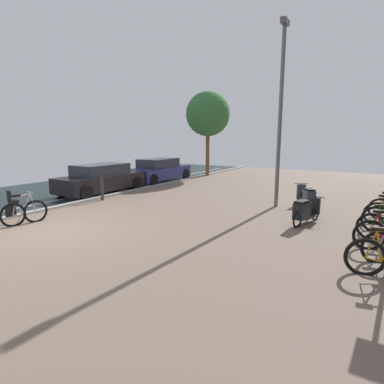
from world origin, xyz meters
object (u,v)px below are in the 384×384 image
bicycle_foreground (22,211)px  scooter_mid (307,197)px  parked_car_near (101,179)px  scooter_near (305,211)px  bollard_far (102,189)px  lamp_post (281,108)px  street_tree (208,114)px  parked_car_far (159,170)px

bicycle_foreground → scooter_mid: 9.37m
scooter_mid → parked_car_near: bearing=-169.7°
scooter_near → bollard_far: size_ratio=1.75×
bicycle_foreground → parked_car_near: parked_car_near is taller
lamp_post → bollard_far: 7.54m
scooter_mid → bollard_far: size_ratio=1.62×
lamp_post → bollard_far: size_ratio=6.88×
parked_car_near → bicycle_foreground: bearing=-67.7°
bicycle_foreground → scooter_mid: size_ratio=0.87×
parked_car_near → street_tree: bearing=82.1°
street_tree → bollard_far: bearing=-88.7°
lamp_post → street_tree: (-6.60, 6.85, 0.45)m
lamp_post → street_tree: size_ratio=1.18×
bollard_far → street_tree: bearing=91.3°
parked_car_near → lamp_post: bearing=10.0°
scooter_mid → parked_car_near: (-8.78, -1.60, 0.23)m
scooter_near → bollard_far: bearing=-175.4°
bollard_far → lamp_post: bearing=21.8°
bicycle_foreground → parked_car_near: 5.26m
scooter_near → scooter_mid: (-0.36, 2.17, 0.01)m
parked_car_near → lamp_post: (7.75, 1.36, 2.91)m
bicycle_foreground → scooter_mid: bicycle_foreground is taller
bicycle_foreground → bollard_far: (-0.64, 3.67, 0.08)m
bicycle_foreground → parked_car_near: size_ratio=0.32×
scooter_mid → bollard_far: (-7.43, -2.79, 0.06)m
scooter_mid → lamp_post: 3.32m
scooter_mid → parked_car_near: parked_car_near is taller
parked_car_near → lamp_post: 8.39m
bicycle_foreground → lamp_post: lamp_post is taller
scooter_near → parked_car_far: bearing=151.6°
scooter_near → parked_car_near: size_ratio=0.40×
scooter_mid → street_tree: 10.72m
scooter_near → parked_car_far: 10.32m
scooter_near → lamp_post: 3.95m
lamp_post → scooter_near: bearing=-54.1°
parked_car_near → street_tree: street_tree is taller
parked_car_near → bollard_far: 1.81m
scooter_mid → street_tree: (-7.64, 6.61, 3.59)m
scooter_near → parked_car_far: parked_car_far is taller
scooter_near → lamp_post: (-1.40, 1.93, 3.15)m
scooter_near → lamp_post: size_ratio=0.25×
lamp_post → scooter_mid: bearing=12.8°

